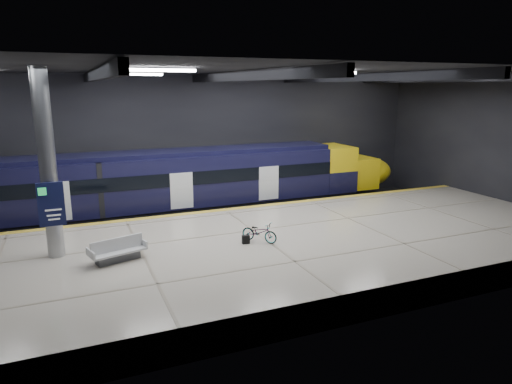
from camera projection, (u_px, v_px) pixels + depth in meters
ground at (245, 247)px, 21.33m from camera, size 30.00×30.00×0.00m
room_shell at (244, 124)px, 20.05m from camera, size 30.10×16.10×8.05m
platform at (267, 253)px, 18.97m from camera, size 30.00×11.00×1.10m
safety_strip at (225, 210)px, 23.55m from camera, size 30.00×0.40×0.01m
rails at (210, 215)px, 26.26m from camera, size 30.00×1.52×0.16m
train at (153, 186)px, 24.62m from camera, size 29.40×2.84×3.79m
bench at (118, 253)px, 16.58m from camera, size 2.14×1.34×0.88m
bicycle at (259, 232)px, 18.62m from camera, size 1.42×1.56×0.82m
pannier_bag at (246, 239)px, 18.44m from camera, size 0.32×0.21×0.35m
info_column at (48, 168)px, 16.38m from camera, size 0.90×0.78×6.90m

